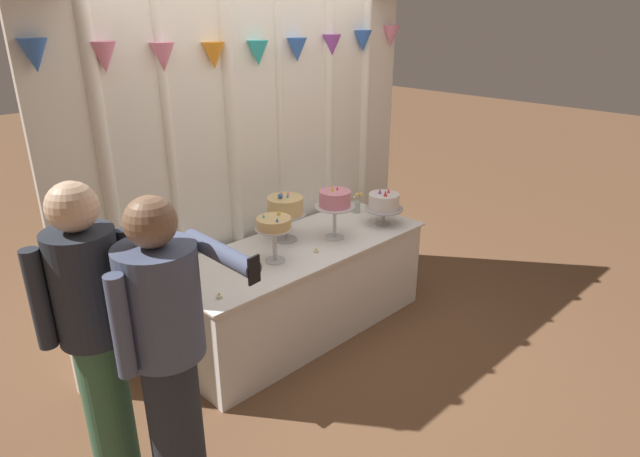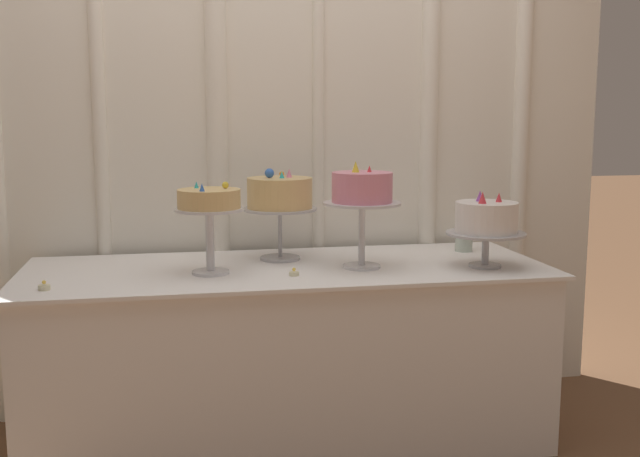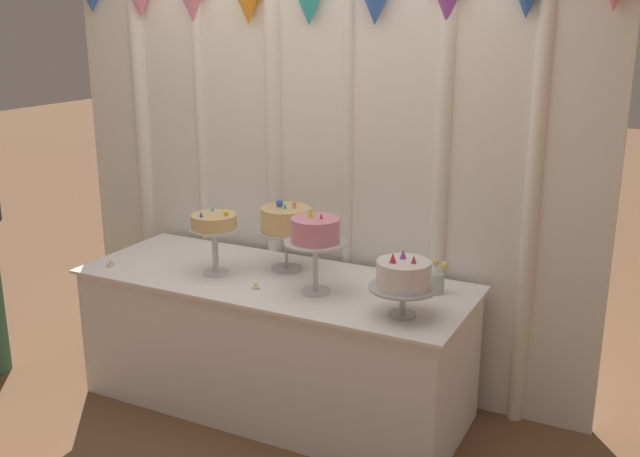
% 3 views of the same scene
% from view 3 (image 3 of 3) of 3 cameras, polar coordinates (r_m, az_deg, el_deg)
% --- Properties ---
extents(ground_plane, '(24.00, 24.00, 0.00)m').
position_cam_3_polar(ground_plane, '(4.14, -4.12, -13.88)').
color(ground_plane, brown).
extents(draped_curtain, '(3.21, 0.16, 2.50)m').
position_cam_3_polar(draped_curtain, '(4.14, -0.61, 5.79)').
color(draped_curtain, white).
rests_on(draped_curtain, ground_plane).
extents(cake_table, '(2.10, 0.80, 0.74)m').
position_cam_3_polar(cake_table, '(4.04, -3.49, -8.73)').
color(cake_table, white).
rests_on(cake_table, ground_plane).
extents(cake_display_leftmost, '(0.26, 0.26, 0.36)m').
position_cam_3_polar(cake_display_leftmost, '(3.92, -8.18, 0.20)').
color(cake_display_leftmost, silver).
rests_on(cake_display_leftmost, cake_table).
extents(cake_display_midleft, '(0.31, 0.31, 0.39)m').
position_cam_3_polar(cake_display_midleft, '(3.95, -2.63, 0.51)').
color(cake_display_midleft, '#B2B2B7').
rests_on(cake_display_midleft, cake_table).
extents(cake_display_midright, '(0.31, 0.31, 0.43)m').
position_cam_3_polar(cake_display_midright, '(3.61, -0.36, -0.44)').
color(cake_display_midright, silver).
rests_on(cake_display_midright, cake_table).
extents(cake_display_rightmost, '(0.32, 0.32, 0.31)m').
position_cam_3_polar(cake_display_rightmost, '(3.38, 6.46, -3.70)').
color(cake_display_rightmost, '#B2B2B7').
rests_on(cake_display_rightmost, cake_table).
extents(flower_vase, '(0.10, 0.08, 0.18)m').
position_cam_3_polar(flower_vase, '(3.71, 9.03, -3.98)').
color(flower_vase, '#B2C1B2').
rests_on(flower_vase, cake_table).
extents(tealight_far_left, '(0.04, 0.04, 0.04)m').
position_cam_3_polar(tealight_far_left, '(4.23, -15.85, -2.68)').
color(tealight_far_left, beige).
rests_on(tealight_far_left, cake_table).
extents(tealight_near_left, '(0.04, 0.04, 0.03)m').
position_cam_3_polar(tealight_near_left, '(3.76, -4.92, -4.54)').
color(tealight_near_left, beige).
rests_on(tealight_near_left, cake_table).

